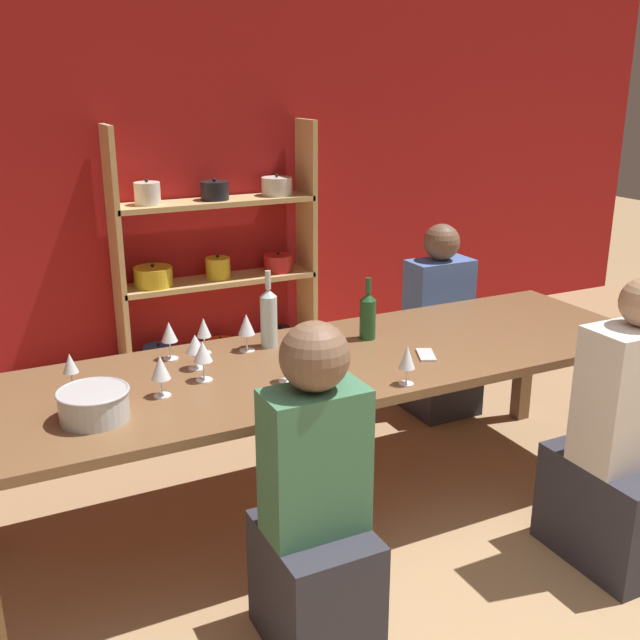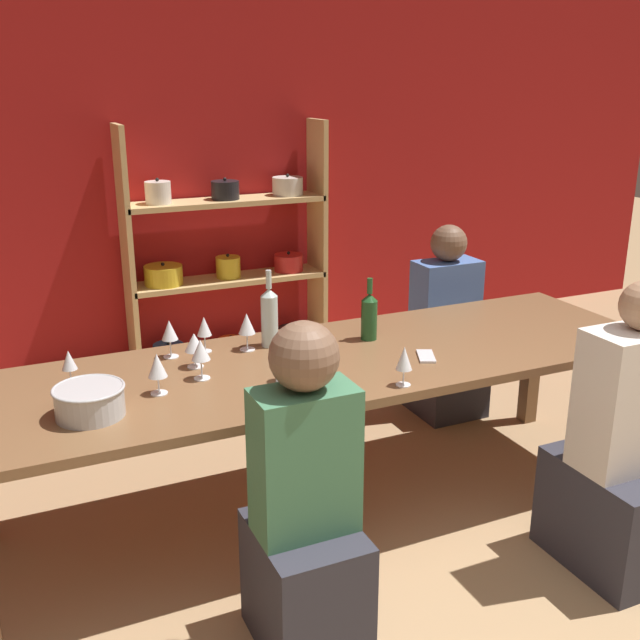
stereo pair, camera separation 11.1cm
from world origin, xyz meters
TOP-DOWN VIEW (x-y plane):
  - wall_back_red at (0.00, 3.83)m, footprint 8.80×0.06m
  - shelf_unit at (0.40, 3.63)m, footprint 1.41×0.30m
  - dining_table at (0.19, 1.48)m, footprint 3.11×0.93m
  - mixing_bowl at (-0.85, 1.32)m, footprint 0.26×0.26m
  - wine_bottle_green at (0.47, 1.64)m, footprint 0.08×0.08m
  - wine_bottle_dark at (0.02, 1.75)m, footprint 0.08×0.08m
  - wine_glass_red_a at (-0.28, 1.80)m, footprint 0.07×0.07m
  - wine_glass_red_b at (-0.10, 1.74)m, footprint 0.08×0.08m
  - wine_glass_red_c at (-0.88, 1.60)m, footprint 0.07×0.07m
  - wine_glass_red_d at (-0.08, 1.33)m, footprint 0.07×0.07m
  - wine_glass_white_a at (-0.37, 1.63)m, footprint 0.08×0.08m
  - wine_glass_empty_a at (-0.57, 1.42)m, footprint 0.08×0.08m
  - wine_glass_red_e at (-0.38, 1.49)m, footprint 0.08×0.08m
  - wine_glass_empty_b at (0.34, 1.09)m, footprint 0.07×0.07m
  - wine_glass_white_b at (-0.43, 1.79)m, footprint 0.07×0.07m
  - cell_phone at (0.59, 1.32)m, footprint 0.13×0.17m
  - person_near_a at (1.11, 0.64)m, footprint 0.42×0.52m
  - person_far_a at (1.30, 2.23)m, footprint 0.38×0.48m
  - person_near_b at (-0.25, 0.74)m, footprint 0.34×0.43m

SIDE VIEW (x-z plane):
  - person_far_a at x=1.30m, z-range -0.15..0.99m
  - person_near_a at x=1.11m, z-range -0.17..1.05m
  - person_near_b at x=-0.25m, z-range -0.14..1.07m
  - shelf_unit at x=0.40m, z-range -0.14..1.51m
  - dining_table at x=0.19m, z-range 0.31..1.07m
  - cell_phone at x=0.59m, z-range 0.76..0.77m
  - mixing_bowl at x=-0.85m, z-range 0.76..0.88m
  - wine_glass_white_a at x=-0.37m, z-range 0.79..0.94m
  - wine_glass_red_d at x=-0.08m, z-range 0.79..0.95m
  - wine_glass_empty_b at x=0.34m, z-range 0.79..0.95m
  - wine_glass_empty_a at x=-0.57m, z-range 0.79..0.96m
  - wine_glass_red_c at x=-0.88m, z-range 0.79..0.95m
  - wine_glass_red_a at x=-0.28m, z-range 0.79..0.96m
  - wine_bottle_green at x=0.47m, z-range 0.73..1.02m
  - wine_glass_white_b at x=-0.43m, z-range 0.79..0.96m
  - wine_glass_red_e at x=-0.38m, z-range 0.79..0.96m
  - wine_glass_red_b at x=-0.10m, z-range 0.79..0.97m
  - wine_bottle_dark at x=0.02m, z-range 0.72..1.08m
  - wall_back_red at x=0.00m, z-range 0.00..2.70m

